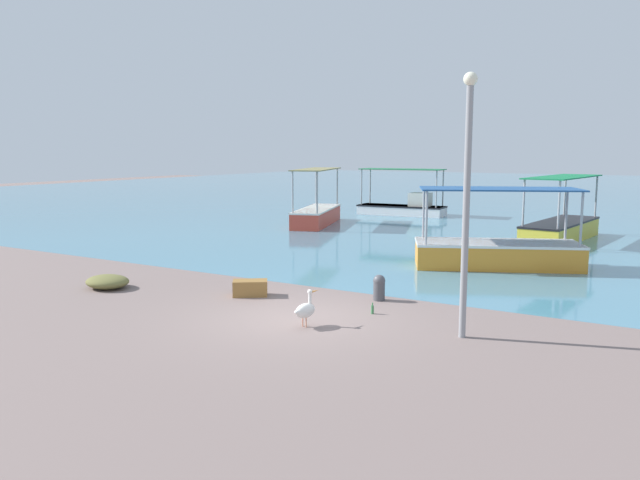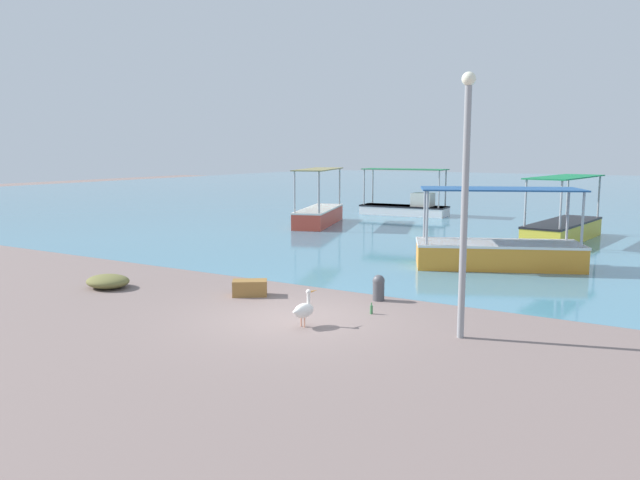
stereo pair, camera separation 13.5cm
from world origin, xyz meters
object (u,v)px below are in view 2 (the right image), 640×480
(pelican, at_px, (304,310))
(cargo_crate, at_px, (250,288))
(fishing_boat_near_left, at_px, (319,213))
(fishing_boat_near_right, at_px, (563,227))
(fishing_boat_center, at_px, (498,250))
(fishing_boat_far_right, at_px, (407,206))
(mooring_bollard, at_px, (379,287))
(net_pile, at_px, (108,281))
(glass_bottle, at_px, (371,309))
(lamp_post, at_px, (465,191))

(pelican, bearing_deg, cargo_crate, 148.42)
(fishing_boat_near_left, bearing_deg, fishing_boat_near_right, 1.55)
(fishing_boat_near_right, height_order, fishing_boat_center, fishing_boat_near_right)
(fishing_boat_far_right, xyz_separation_m, fishing_boat_near_right, (9.83, -6.31, 0.01))
(mooring_bollard, xyz_separation_m, cargo_crate, (-3.14, -1.27, -0.14))
(fishing_boat_near_left, xyz_separation_m, net_pile, (2.71, -15.79, -0.41))
(fishing_boat_near_right, distance_m, cargo_crate, 15.70)
(fishing_boat_near_left, distance_m, mooring_bollard, 16.46)
(fishing_boat_center, xyz_separation_m, mooring_bollard, (-1.35, -6.13, -0.22))
(fishing_boat_center, distance_m, glass_bottle, 7.49)
(pelican, bearing_deg, fishing_boat_near_left, 120.27)
(fishing_boat_center, xyz_separation_m, net_pile, (-8.44, -8.71, -0.38))
(glass_bottle, bearing_deg, net_pile, -170.26)
(fishing_boat_center, bearing_deg, fishing_boat_near_left, 147.58)
(fishing_boat_near_left, bearing_deg, mooring_bollard, -53.42)
(glass_bottle, bearing_deg, mooring_bollard, 108.87)
(fishing_boat_near_right, relative_size, fishing_boat_center, 1.09)
(lamp_post, bearing_deg, fishing_boat_near_right, 92.85)
(fishing_boat_far_right, xyz_separation_m, lamp_post, (10.60, -21.86, 2.44))
(pelican, relative_size, net_pile, 0.64)
(mooring_bollard, bearing_deg, fishing_boat_far_right, 111.39)
(lamp_post, bearing_deg, fishing_boat_near_left, 129.70)
(lamp_post, relative_size, net_pile, 4.19)
(fishing_boat_far_right, distance_m, pelican, 24.01)
(mooring_bollard, xyz_separation_m, net_pile, (-7.10, -2.58, -0.16))
(pelican, relative_size, cargo_crate, 0.90)
(fishing_boat_center, bearing_deg, mooring_bollard, -102.38)
(fishing_boat_center, distance_m, pelican, 9.28)
(net_pile, distance_m, cargo_crate, 4.17)
(glass_bottle, bearing_deg, fishing_boat_near_left, 125.24)
(fishing_boat_near_left, relative_size, pelican, 7.24)
(cargo_crate, relative_size, glass_bottle, 3.32)
(glass_bottle, bearing_deg, fishing_boat_center, 83.03)
(fishing_boat_center, relative_size, lamp_post, 1.05)
(fishing_boat_far_right, relative_size, pelican, 6.47)
(fishing_boat_center, height_order, mooring_bollard, fishing_boat_center)
(net_pile, bearing_deg, fishing_boat_near_left, 99.73)
(fishing_boat_center, bearing_deg, glass_bottle, -96.97)
(glass_bottle, bearing_deg, cargo_crate, 179.83)
(fishing_boat_near_left, relative_size, mooring_bollard, 8.76)
(fishing_boat_center, xyz_separation_m, pelican, (-1.70, -9.12, -0.19))
(fishing_boat_center, xyz_separation_m, lamp_post, (1.48, -8.14, 2.44))
(pelican, xyz_separation_m, lamp_post, (3.18, 0.98, 2.63))
(fishing_boat_near_left, xyz_separation_m, mooring_bollard, (9.81, -13.21, -0.24))
(fishing_boat_far_right, height_order, glass_bottle, fishing_boat_far_right)
(pelican, relative_size, lamp_post, 0.15)
(fishing_boat_near_left, bearing_deg, lamp_post, -50.30)
(pelican, distance_m, net_pile, 6.76)
(fishing_boat_center, distance_m, net_pile, 12.14)
(fishing_boat_near_right, height_order, net_pile, fishing_boat_near_right)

